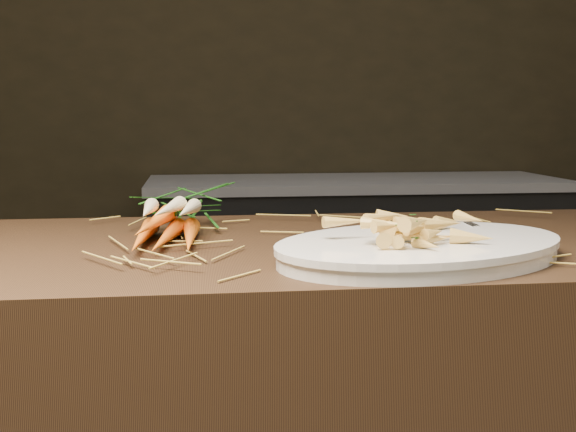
% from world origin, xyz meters
% --- Properties ---
extents(back_counter, '(1.82, 0.62, 0.84)m').
position_xyz_m(back_counter, '(0.30, 2.18, 0.42)').
color(back_counter, black).
rests_on(back_counter, ground).
extents(straw_bedding, '(1.40, 0.60, 0.02)m').
position_xyz_m(straw_bedding, '(0.00, 0.30, 0.91)').
color(straw_bedding, olive).
rests_on(straw_bedding, main_counter).
extents(root_veg_bunch, '(0.18, 0.46, 0.09)m').
position_xyz_m(root_veg_bunch, '(-0.44, 0.42, 0.94)').
color(root_veg_bunch, orange).
rests_on(root_veg_bunch, main_counter).
extents(serving_platter, '(0.57, 0.48, 0.03)m').
position_xyz_m(serving_platter, '(-0.06, 0.13, 0.91)').
color(serving_platter, white).
rests_on(serving_platter, main_counter).
extents(roasted_veg_heap, '(0.28, 0.25, 0.05)m').
position_xyz_m(roasted_veg_heap, '(-0.06, 0.13, 0.95)').
color(roasted_veg_heap, '#B98F39').
rests_on(roasted_veg_heap, serving_platter).
extents(serving_fork, '(0.02, 0.18, 0.00)m').
position_xyz_m(serving_fork, '(0.11, 0.17, 0.93)').
color(serving_fork, silver).
rests_on(serving_fork, serving_platter).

